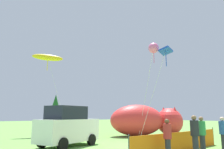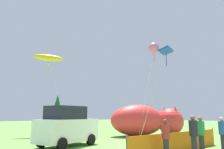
# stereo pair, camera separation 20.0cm
# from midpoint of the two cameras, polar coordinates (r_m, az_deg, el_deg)

# --- Properties ---
(ground_plane) EXTENTS (120.00, 120.00, 0.00)m
(ground_plane) POSITION_cam_midpoint_polar(r_m,az_deg,el_deg) (13.68, 8.05, -18.03)
(ground_plane) COLOR #609342
(parked_car) EXTENTS (4.17, 2.60, 2.33)m
(parked_car) POSITION_cam_midpoint_polar(r_m,az_deg,el_deg) (13.53, -11.20, -13.22)
(parked_car) COLOR white
(parked_car) RESTS_ON ground
(folding_chair) EXTENTS (0.77, 0.77, 0.90)m
(folding_chair) POSITION_cam_midpoint_polar(r_m,az_deg,el_deg) (16.64, 15.31, -14.68)
(folding_chair) COLOR #1959A5
(folding_chair) RESTS_ON ground
(inflatable_cat) EXTENTS (7.07, 4.70, 2.71)m
(inflatable_cat) POSITION_cam_midpoint_polar(r_m,az_deg,el_deg) (20.11, 9.25, -11.99)
(inflatable_cat) COLOR red
(inflatable_cat) RESTS_ON ground
(safety_fence) EXTENTS (7.49, 0.12, 1.05)m
(safety_fence) POSITION_cam_midpoint_polar(r_m,az_deg,el_deg) (12.03, 17.65, -16.41)
(safety_fence) COLOR orange
(safety_fence) RESTS_ON ground
(spectator_in_grey_shirt) EXTENTS (0.36, 0.36, 1.64)m
(spectator_in_grey_shirt) POSITION_cam_midpoint_polar(r_m,az_deg,el_deg) (10.20, 14.44, -15.35)
(spectator_in_grey_shirt) COLOR #2D2D38
(spectator_in_grey_shirt) RESTS_ON ground
(spectator_in_blue_shirt) EXTENTS (0.39, 0.39, 1.80)m
(spectator_in_blue_shirt) POSITION_cam_midpoint_polar(r_m,az_deg,el_deg) (11.08, 21.03, -14.14)
(spectator_in_blue_shirt) COLOR #2D2D38
(spectator_in_blue_shirt) RESTS_ON ground
(spectator_in_yellow_shirt) EXTENTS (0.37, 0.37, 1.71)m
(spectator_in_yellow_shirt) POSITION_cam_midpoint_polar(r_m,az_deg,el_deg) (13.15, 27.32, -13.21)
(spectator_in_yellow_shirt) COLOR #2D2D38
(spectator_in_yellow_shirt) RESTS_ON ground
(spectator_in_white_shirt) EXTENTS (0.38, 0.38, 1.73)m
(spectator_in_white_shirt) POSITION_cam_midpoint_polar(r_m,az_deg,el_deg) (12.07, 22.68, -13.84)
(spectator_in_white_shirt) COLOR #2D2D38
(spectator_in_white_shirt) RESTS_ON ground
(kite_blue_box) EXTENTS (2.55, 1.80, 7.31)m
(kite_blue_box) POSITION_cam_midpoint_polar(r_m,az_deg,el_deg) (18.55, 14.12, 5.68)
(kite_blue_box) COLOR silver
(kite_blue_box) RESTS_ON ground
(kite_yellow_hero) EXTENTS (2.93, 3.27, 7.71)m
(kite_yellow_hero) POSITION_cam_midpoint_polar(r_m,az_deg,el_deg) (22.32, -16.02, 4.19)
(kite_yellow_hero) COLOR silver
(kite_yellow_hero) RESTS_ON ground
(kite_pink_octopus) EXTENTS (0.87, 2.10, 7.78)m
(kite_pink_octopus) POSITION_cam_midpoint_polar(r_m,az_deg,el_deg) (18.72, 11.14, 6.76)
(kite_pink_octopus) COLOR silver
(kite_pink_octopus) RESTS_ON ground
(horizon_tree_west) EXTENTS (2.67, 2.67, 6.37)m
(horizon_tree_west) POSITION_cam_midpoint_polar(r_m,az_deg,el_deg) (50.74, -13.96, -7.85)
(horizon_tree_west) COLOR brown
(horizon_tree_west) RESTS_ON ground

